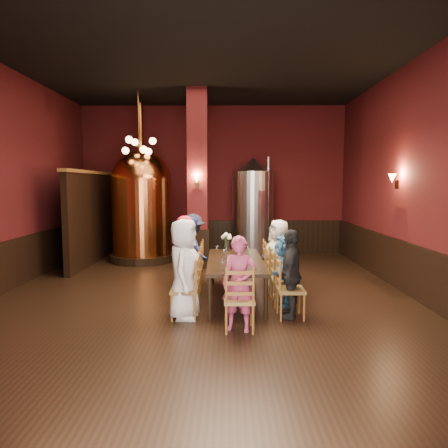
{
  "coord_description": "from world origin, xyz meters",
  "views": [
    {
      "loc": [
        0.47,
        -7.37,
        2.14
      ],
      "look_at": [
        0.39,
        0.2,
        1.37
      ],
      "focal_mm": 32.0,
      "sensor_mm": 36.0,
      "label": 1
    }
  ],
  "objects_px": {
    "person_0": "(184,269)",
    "steel_vessel": "(253,208)",
    "person_1": "(187,261)",
    "copper_kettle": "(142,204)",
    "rose_vase": "(227,239)",
    "person_2": "(190,256)",
    "dining_table": "(235,263)"
  },
  "relations": [
    {
      "from": "person_0",
      "to": "steel_vessel",
      "type": "distance_m",
      "value": 5.57
    },
    {
      "from": "person_1",
      "to": "copper_kettle",
      "type": "height_order",
      "value": "copper_kettle"
    },
    {
      "from": "person_0",
      "to": "rose_vase",
      "type": "distance_m",
      "value": 2.12
    },
    {
      "from": "person_2",
      "to": "copper_kettle",
      "type": "xyz_separation_m",
      "value": [
        -1.66,
        3.46,
        0.81
      ]
    },
    {
      "from": "person_0",
      "to": "rose_vase",
      "type": "bearing_deg",
      "value": -14.89
    },
    {
      "from": "person_0",
      "to": "steel_vessel",
      "type": "relative_size",
      "value": 0.55
    },
    {
      "from": "dining_table",
      "to": "copper_kettle",
      "type": "bearing_deg",
      "value": 122.52
    },
    {
      "from": "dining_table",
      "to": "person_2",
      "type": "xyz_separation_m",
      "value": [
        -0.86,
        0.31,
        0.08
      ]
    },
    {
      "from": "dining_table",
      "to": "copper_kettle",
      "type": "distance_m",
      "value": 4.62
    },
    {
      "from": "steel_vessel",
      "to": "person_1",
      "type": "bearing_deg",
      "value": -107.0
    },
    {
      "from": "person_1",
      "to": "steel_vessel",
      "type": "distance_m",
      "value": 4.93
    },
    {
      "from": "person_1",
      "to": "steel_vessel",
      "type": "relative_size",
      "value": 0.55
    },
    {
      "from": "dining_table",
      "to": "steel_vessel",
      "type": "distance_m",
      "value": 4.44
    },
    {
      "from": "copper_kettle",
      "to": "steel_vessel",
      "type": "height_order",
      "value": "copper_kettle"
    },
    {
      "from": "dining_table",
      "to": "person_1",
      "type": "relative_size",
      "value": 1.53
    },
    {
      "from": "copper_kettle",
      "to": "rose_vase",
      "type": "bearing_deg",
      "value": -49.88
    },
    {
      "from": "dining_table",
      "to": "person_1",
      "type": "bearing_deg",
      "value": -158.78
    },
    {
      "from": "person_1",
      "to": "rose_vase",
      "type": "relative_size",
      "value": 4.13
    },
    {
      "from": "dining_table",
      "to": "rose_vase",
      "type": "height_order",
      "value": "rose_vase"
    },
    {
      "from": "person_1",
      "to": "rose_vase",
      "type": "xyz_separation_m",
      "value": [
        0.68,
        1.33,
        0.21
      ]
    },
    {
      "from": "person_0",
      "to": "person_2",
      "type": "relative_size",
      "value": 1.04
    },
    {
      "from": "person_2",
      "to": "rose_vase",
      "type": "bearing_deg",
      "value": -68.93
    },
    {
      "from": "person_0",
      "to": "copper_kettle",
      "type": "distance_m",
      "value": 5.14
    },
    {
      "from": "dining_table",
      "to": "person_1",
      "type": "height_order",
      "value": "person_1"
    },
    {
      "from": "dining_table",
      "to": "copper_kettle",
      "type": "height_order",
      "value": "copper_kettle"
    },
    {
      "from": "person_0",
      "to": "person_1",
      "type": "relative_size",
      "value": 1.0
    },
    {
      "from": "person_0",
      "to": "person_1",
      "type": "bearing_deg",
      "value": 4.83
    },
    {
      "from": "person_2",
      "to": "rose_vase",
      "type": "xyz_separation_m",
      "value": [
        0.7,
        0.67,
        0.24
      ]
    },
    {
      "from": "person_0",
      "to": "person_2",
      "type": "distance_m",
      "value": 1.33
    },
    {
      "from": "dining_table",
      "to": "copper_kettle",
      "type": "xyz_separation_m",
      "value": [
        -2.51,
        3.78,
        0.89
      ]
    },
    {
      "from": "person_2",
      "to": "copper_kettle",
      "type": "relative_size",
      "value": 0.35
    },
    {
      "from": "copper_kettle",
      "to": "person_2",
      "type": "bearing_deg",
      "value": -64.42
    }
  ]
}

